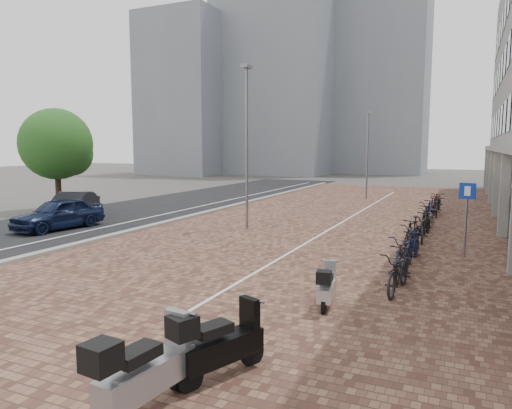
# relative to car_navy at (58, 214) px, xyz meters

# --- Properties ---
(ground) EXTENTS (140.00, 140.00, 0.00)m
(ground) POSITION_rel_car_navy_xyz_m (8.49, -4.13, -0.68)
(ground) COLOR #474442
(ground) RESTS_ON ground
(plaza_brick) EXTENTS (14.50, 42.00, 0.04)m
(plaza_brick) POSITION_rel_car_navy_xyz_m (10.49, 7.87, -0.67)
(plaza_brick) COLOR brown
(plaza_brick) RESTS_ON ground
(street_asphalt) EXTENTS (8.00, 50.00, 0.03)m
(street_asphalt) POSITION_rel_car_navy_xyz_m (-0.51, 7.87, -0.67)
(street_asphalt) COLOR black
(street_asphalt) RESTS_ON ground
(curb) EXTENTS (0.35, 42.00, 0.14)m
(curb) POSITION_rel_car_navy_xyz_m (3.39, 7.87, -0.61)
(curb) COLOR gray
(curb) RESTS_ON ground
(lane_line) EXTENTS (0.12, 44.00, 0.00)m
(lane_line) POSITION_rel_car_navy_xyz_m (1.49, 7.87, -0.65)
(lane_line) COLOR white
(lane_line) RESTS_ON street_asphalt
(parking_line) EXTENTS (0.10, 30.00, 0.00)m
(parking_line) POSITION_rel_car_navy_xyz_m (10.69, 7.87, -0.64)
(parking_line) COLOR white
(parking_line) RESTS_ON plaza_brick
(bg_towers) EXTENTS (33.00, 23.00, 32.00)m
(bg_towers) POSITION_rel_car_navy_xyz_m (-5.85, 44.81, 13.29)
(bg_towers) COLOR gray
(bg_towers) RESTS_ON ground
(car_navy) EXTENTS (2.11, 4.15, 1.35)m
(car_navy) POSITION_rel_car_navy_xyz_m (0.00, 0.00, 0.00)
(car_navy) COLOR #0E1733
(car_navy) RESTS_ON ground
(car_dark) EXTENTS (2.96, 4.28, 1.34)m
(car_dark) POSITION_rel_car_navy_xyz_m (-1.60, 2.36, -0.01)
(car_dark) COLOR black
(car_dark) RESTS_ON ground
(scooter_front) EXTENTS (0.66, 1.46, 0.97)m
(scooter_front) POSITION_rel_car_navy_xyz_m (13.28, -4.87, -0.19)
(scooter_front) COLOR #B8B8BD
(scooter_front) RESTS_ON ground
(scooter_mid) EXTENTS (1.14, 1.79, 1.18)m
(scooter_mid) POSITION_rel_car_navy_xyz_m (12.72, -8.71, -0.09)
(scooter_mid) COLOR black
(scooter_mid) RESTS_ON ground
(scooter_back) EXTENTS (0.77, 1.88, 1.26)m
(scooter_back) POSITION_rel_car_navy_xyz_m (12.28, -9.94, -0.05)
(scooter_back) COLOR gray
(scooter_back) RESTS_ON ground
(parking_sign) EXTENTS (0.49, 0.19, 2.41)m
(parking_sign) POSITION_rel_car_navy_xyz_m (15.99, 1.41, 0.94)
(parking_sign) COLOR slate
(parking_sign) RESTS_ON ground
(lamp_near) EXTENTS (0.12, 0.12, 6.85)m
(lamp_near) POSITION_rel_car_navy_xyz_m (7.35, 3.43, 2.75)
(lamp_near) COLOR slate
(lamp_near) RESTS_ON ground
(lamp_far) EXTENTS (0.12, 0.12, 5.78)m
(lamp_far) POSITION_rel_car_navy_xyz_m (9.72, 17.13, 2.21)
(lamp_far) COLOR gray
(lamp_far) RESTS_ON ground
(street_tree) EXTENTS (3.86, 3.86, 5.61)m
(street_tree) POSITION_rel_car_navy_xyz_m (-4.42, 4.34, 2.89)
(street_tree) COLOR #382619
(street_tree) RESTS_ON ground
(bike_row) EXTENTS (1.17, 18.12, 1.05)m
(bike_row) POSITION_rel_car_navy_xyz_m (14.46, 4.92, -0.16)
(bike_row) COLOR black
(bike_row) RESTS_ON ground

